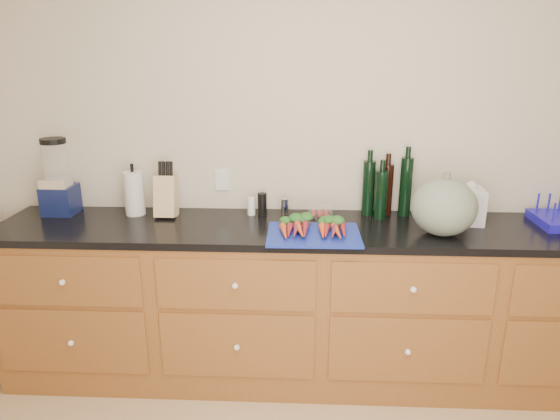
{
  "coord_description": "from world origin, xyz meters",
  "views": [
    {
      "loc": [
        -0.11,
        -1.31,
        1.85
      ],
      "look_at": [
        -0.23,
        1.2,
        1.06
      ],
      "focal_mm": 32.0,
      "sensor_mm": 36.0,
      "label": 1
    }
  ],
  "objects_px": {
    "carrots": "(314,227)",
    "squash": "(444,207)",
    "cutting_board": "(314,235)",
    "blender_appliance": "(58,181)",
    "paper_towel": "(134,193)",
    "tomato_box": "(320,211)",
    "knife_block": "(166,196)"
  },
  "relations": [
    {
      "from": "carrots",
      "to": "knife_block",
      "type": "bearing_deg",
      "value": 163.15
    },
    {
      "from": "cutting_board",
      "to": "paper_towel",
      "type": "bearing_deg",
      "value": 163.02
    },
    {
      "from": "paper_towel",
      "to": "tomato_box",
      "type": "xyz_separation_m",
      "value": [
        1.09,
        0.01,
        -0.1
      ]
    },
    {
      "from": "cutting_board",
      "to": "paper_towel",
      "type": "height_order",
      "value": "paper_towel"
    },
    {
      "from": "carrots",
      "to": "paper_towel",
      "type": "xyz_separation_m",
      "value": [
        -1.05,
        0.28,
        0.09
      ]
    },
    {
      "from": "paper_towel",
      "to": "tomato_box",
      "type": "distance_m",
      "value": 1.09
    },
    {
      "from": "cutting_board",
      "to": "blender_appliance",
      "type": "xyz_separation_m",
      "value": [
        -1.49,
        0.32,
        0.19
      ]
    },
    {
      "from": "tomato_box",
      "to": "blender_appliance",
      "type": "bearing_deg",
      "value": -179.54
    },
    {
      "from": "carrots",
      "to": "tomato_box",
      "type": "bearing_deg",
      "value": 81.81
    },
    {
      "from": "cutting_board",
      "to": "squash",
      "type": "height_order",
      "value": "squash"
    },
    {
      "from": "squash",
      "to": "paper_towel",
      "type": "height_order",
      "value": "squash"
    },
    {
      "from": "paper_towel",
      "to": "knife_block",
      "type": "xyz_separation_m",
      "value": [
        0.2,
        -0.02,
        -0.01
      ]
    },
    {
      "from": "knife_block",
      "to": "cutting_board",
      "type": "bearing_deg",
      "value": -19.39
    },
    {
      "from": "cutting_board",
      "to": "carrots",
      "type": "relative_size",
      "value": 1.31
    },
    {
      "from": "paper_towel",
      "to": "knife_block",
      "type": "relative_size",
      "value": 1.08
    },
    {
      "from": "tomato_box",
      "to": "cutting_board",
      "type": "bearing_deg",
      "value": -97.16
    },
    {
      "from": "cutting_board",
      "to": "carrots",
      "type": "distance_m",
      "value": 0.05
    },
    {
      "from": "tomato_box",
      "to": "paper_towel",
      "type": "bearing_deg",
      "value": -179.47
    },
    {
      "from": "knife_block",
      "to": "squash",
      "type": "bearing_deg",
      "value": -9.12
    },
    {
      "from": "squash",
      "to": "knife_block",
      "type": "xyz_separation_m",
      "value": [
        -1.53,
        0.24,
        -0.03
      ]
    },
    {
      "from": "cutting_board",
      "to": "squash",
      "type": "xyz_separation_m",
      "value": [
        0.67,
        0.06,
        0.14
      ]
    },
    {
      "from": "squash",
      "to": "blender_appliance",
      "type": "distance_m",
      "value": 2.18
    },
    {
      "from": "cutting_board",
      "to": "carrots",
      "type": "height_order",
      "value": "carrots"
    },
    {
      "from": "blender_appliance",
      "to": "paper_towel",
      "type": "height_order",
      "value": "blender_appliance"
    },
    {
      "from": "blender_appliance",
      "to": "tomato_box",
      "type": "height_order",
      "value": "blender_appliance"
    },
    {
      "from": "knife_block",
      "to": "blender_appliance",
      "type": "bearing_deg",
      "value": 178.43
    },
    {
      "from": "cutting_board",
      "to": "blender_appliance",
      "type": "bearing_deg",
      "value": 168.0
    },
    {
      "from": "carrots",
      "to": "squash",
      "type": "bearing_deg",
      "value": 1.15
    },
    {
      "from": "squash",
      "to": "blender_appliance",
      "type": "height_order",
      "value": "blender_appliance"
    },
    {
      "from": "blender_appliance",
      "to": "tomato_box",
      "type": "relative_size",
      "value": 3.19
    },
    {
      "from": "blender_appliance",
      "to": "paper_towel",
      "type": "distance_m",
      "value": 0.45
    },
    {
      "from": "cutting_board",
      "to": "tomato_box",
      "type": "xyz_separation_m",
      "value": [
        0.04,
        0.33,
        0.03
      ]
    }
  ]
}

